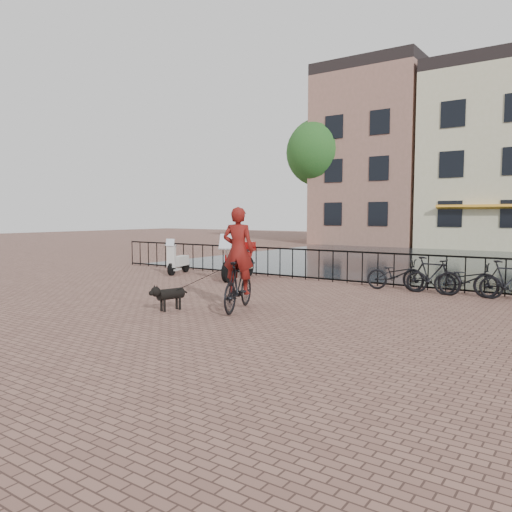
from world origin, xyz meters
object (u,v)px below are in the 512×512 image
Objects in this scene: cyclist at (238,265)px; motorcycle at (238,256)px; dog at (171,297)px; scooter at (179,256)px.

cyclist is 5.45m from motorcycle.
scooter is at bearing 145.96° from dog.
dog is at bearing -81.51° from motorcycle.
cyclist is 2.92× the size of dog.
motorcycle is at bearing -71.76° from cyclist.
cyclist is 1.69m from dog.
motorcycle reaches higher than dog.
scooter is (-5.98, 4.32, -0.36)m from cyclist.
cyclist is at bearing 48.91° from dog.
cyclist reaches higher than motorcycle.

